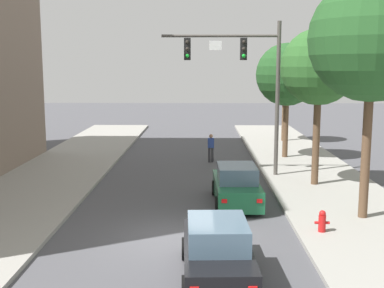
{
  "coord_description": "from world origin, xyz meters",
  "views": [
    {
      "loc": [
        0.83,
        -15.14,
        5.48
      ],
      "look_at": [
        0.45,
        6.99,
        2.0
      ],
      "focal_mm": 46.03,
      "sensor_mm": 36.0,
      "label": 1
    }
  ],
  "objects_px": {
    "car_following_black": "(217,252)",
    "fire_hydrant": "(322,221)",
    "car_lead_green": "(236,186)",
    "street_tree_nearest": "(372,39)",
    "street_tree_second": "(319,68)",
    "street_tree_farthest": "(285,75)",
    "street_tree_third": "(287,75)",
    "traffic_signal_mast": "(245,71)",
    "pedestrian_crossing_road": "(211,147)"
  },
  "relations": [
    {
      "from": "street_tree_third",
      "to": "fire_hydrant",
      "type": "bearing_deg",
      "value": -94.57
    },
    {
      "from": "traffic_signal_mast",
      "to": "pedestrian_crossing_road",
      "type": "relative_size",
      "value": 4.57
    },
    {
      "from": "pedestrian_crossing_road",
      "to": "street_tree_farthest",
      "type": "height_order",
      "value": "street_tree_farthest"
    },
    {
      "from": "street_tree_farthest",
      "to": "street_tree_second",
      "type": "bearing_deg",
      "value": -93.5
    },
    {
      "from": "car_following_black",
      "to": "street_tree_nearest",
      "type": "bearing_deg",
      "value": 42.62
    },
    {
      "from": "street_tree_second",
      "to": "street_tree_farthest",
      "type": "bearing_deg",
      "value": 86.5
    },
    {
      "from": "street_tree_second",
      "to": "street_tree_farthest",
      "type": "distance_m",
      "value": 13.58
    },
    {
      "from": "car_lead_green",
      "to": "street_tree_second",
      "type": "distance_m",
      "value": 6.69
    },
    {
      "from": "fire_hydrant",
      "to": "street_tree_third",
      "type": "height_order",
      "value": "street_tree_third"
    },
    {
      "from": "traffic_signal_mast",
      "to": "street_tree_farthest",
      "type": "xyz_separation_m",
      "value": [
        3.91,
        11.58,
        -0.38
      ]
    },
    {
      "from": "car_lead_green",
      "to": "street_tree_third",
      "type": "relative_size",
      "value": 0.64
    },
    {
      "from": "street_tree_nearest",
      "to": "street_tree_farthest",
      "type": "distance_m",
      "value": 18.63
    },
    {
      "from": "fire_hydrant",
      "to": "street_tree_nearest",
      "type": "distance_m",
      "value": 6.4
    },
    {
      "from": "street_tree_nearest",
      "to": "street_tree_farthest",
      "type": "height_order",
      "value": "street_tree_nearest"
    },
    {
      "from": "car_lead_green",
      "to": "pedestrian_crossing_road",
      "type": "distance_m",
      "value": 8.79
    },
    {
      "from": "car_lead_green",
      "to": "pedestrian_crossing_road",
      "type": "relative_size",
      "value": 2.61
    },
    {
      "from": "car_lead_green",
      "to": "car_following_black",
      "type": "bearing_deg",
      "value": -98.13
    },
    {
      "from": "street_tree_third",
      "to": "street_tree_farthest",
      "type": "relative_size",
      "value": 1.05
    },
    {
      "from": "street_tree_nearest",
      "to": "traffic_signal_mast",
      "type": "bearing_deg",
      "value": 117.54
    },
    {
      "from": "pedestrian_crossing_road",
      "to": "street_tree_third",
      "type": "xyz_separation_m",
      "value": [
        4.45,
        0.99,
        4.1
      ]
    },
    {
      "from": "fire_hydrant",
      "to": "pedestrian_crossing_road",
      "type": "bearing_deg",
      "value": 104.97
    },
    {
      "from": "car_following_black",
      "to": "street_tree_farthest",
      "type": "relative_size",
      "value": 0.67
    },
    {
      "from": "car_lead_green",
      "to": "car_following_black",
      "type": "height_order",
      "value": "same"
    },
    {
      "from": "traffic_signal_mast",
      "to": "pedestrian_crossing_road",
      "type": "height_order",
      "value": "traffic_signal_mast"
    },
    {
      "from": "street_tree_nearest",
      "to": "street_tree_second",
      "type": "xyz_separation_m",
      "value": [
        -0.57,
        5.03,
        -0.96
      ]
    },
    {
      "from": "traffic_signal_mast",
      "to": "street_tree_nearest",
      "type": "relative_size",
      "value": 0.89
    },
    {
      "from": "car_lead_green",
      "to": "car_following_black",
      "type": "distance_m",
      "value": 7.24
    },
    {
      "from": "traffic_signal_mast",
      "to": "car_following_black",
      "type": "distance_m",
      "value": 12.92
    },
    {
      "from": "pedestrian_crossing_road",
      "to": "street_tree_second",
      "type": "height_order",
      "value": "street_tree_second"
    },
    {
      "from": "traffic_signal_mast",
      "to": "street_tree_nearest",
      "type": "xyz_separation_m",
      "value": [
        3.65,
        -6.99,
        1.11
      ]
    },
    {
      "from": "street_tree_second",
      "to": "street_tree_farthest",
      "type": "relative_size",
      "value": 1.1
    },
    {
      "from": "street_tree_nearest",
      "to": "street_tree_third",
      "type": "height_order",
      "value": "street_tree_nearest"
    },
    {
      "from": "fire_hydrant",
      "to": "street_tree_second",
      "type": "height_order",
      "value": "street_tree_second"
    },
    {
      "from": "car_following_black",
      "to": "street_tree_second",
      "type": "height_order",
      "value": "street_tree_second"
    },
    {
      "from": "car_lead_green",
      "to": "street_tree_nearest",
      "type": "bearing_deg",
      "value": -26.83
    },
    {
      "from": "car_following_black",
      "to": "fire_hydrant",
      "type": "relative_size",
      "value": 5.96
    },
    {
      "from": "traffic_signal_mast",
      "to": "street_tree_second",
      "type": "height_order",
      "value": "traffic_signal_mast"
    },
    {
      "from": "car_lead_green",
      "to": "street_tree_third",
      "type": "bearing_deg",
      "value": 69.68
    },
    {
      "from": "pedestrian_crossing_road",
      "to": "street_tree_nearest",
      "type": "relative_size",
      "value": 0.19
    },
    {
      "from": "street_tree_second",
      "to": "street_tree_nearest",
      "type": "bearing_deg",
      "value": -83.53
    },
    {
      "from": "fire_hydrant",
      "to": "street_tree_second",
      "type": "relative_size",
      "value": 0.1
    },
    {
      "from": "car_lead_green",
      "to": "street_tree_nearest",
      "type": "height_order",
      "value": "street_tree_nearest"
    },
    {
      "from": "traffic_signal_mast",
      "to": "street_tree_nearest",
      "type": "distance_m",
      "value": 7.97
    },
    {
      "from": "car_following_black",
      "to": "street_tree_farthest",
      "type": "bearing_deg",
      "value": 76.5
    },
    {
      "from": "street_tree_nearest",
      "to": "street_tree_third",
      "type": "relative_size",
      "value": 1.26
    },
    {
      "from": "car_following_black",
      "to": "street_tree_second",
      "type": "distance_m",
      "value": 12.06
    },
    {
      "from": "car_following_black",
      "to": "street_tree_nearest",
      "type": "relative_size",
      "value": 0.51
    },
    {
      "from": "car_lead_green",
      "to": "street_tree_second",
      "type": "xyz_separation_m",
      "value": [
        3.8,
        2.82,
        4.73
      ]
    },
    {
      "from": "fire_hydrant",
      "to": "street_tree_farthest",
      "type": "xyz_separation_m",
      "value": [
        2.11,
        20.19,
        4.41
      ]
    },
    {
      "from": "street_tree_third",
      "to": "street_tree_second",
      "type": "bearing_deg",
      "value": -88.39
    }
  ]
}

